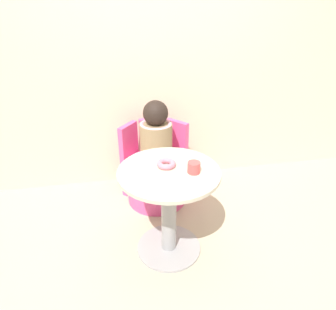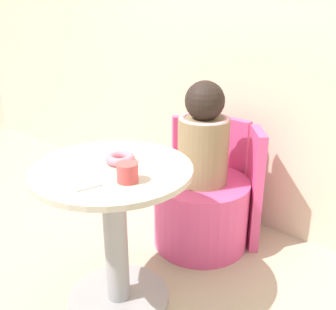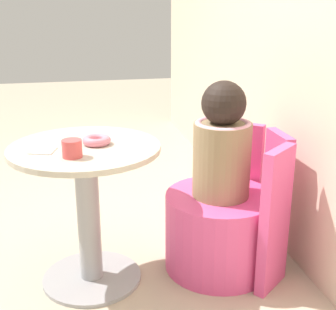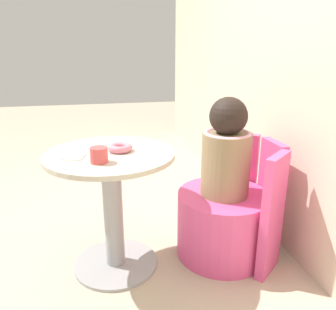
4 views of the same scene
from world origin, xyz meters
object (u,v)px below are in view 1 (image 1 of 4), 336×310
Objects in this scene: round_table at (169,200)px; tub_chair at (157,181)px; cup at (194,167)px; donut at (166,164)px; child_figure at (156,136)px.

round_table reaches higher than tub_chair.
tub_chair is (0.01, 0.64, -0.25)m from round_table.
tub_chair is at bearing 101.44° from cup.
round_table is at bearing -91.05° from tub_chair.
donut reaches higher than round_table.
round_table is at bearing -83.07° from donut.
cup is at bearing -34.63° from donut.
round_table is 0.32m from cup.
donut is (-0.02, -0.59, 0.51)m from tub_chair.
donut is (-0.01, 0.06, 0.26)m from round_table.
tub_chair is at bearing 88.20° from donut.
cup is (0.14, -0.70, 0.07)m from child_figure.
child_figure is 0.59m from donut.
child_figure is 4.40× the size of donut.
donut reaches higher than tub_chair.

